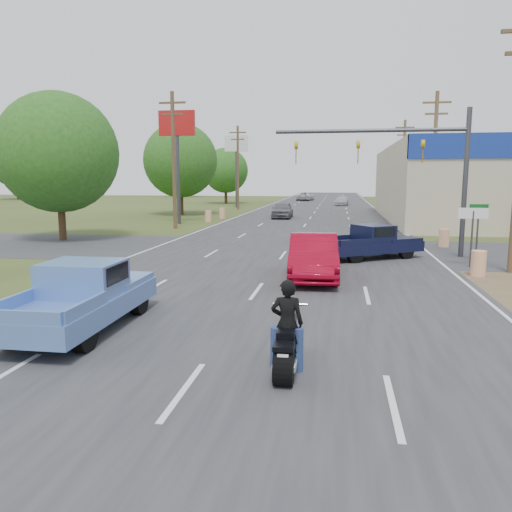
% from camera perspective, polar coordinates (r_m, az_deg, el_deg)
% --- Properties ---
extents(ground, '(200.00, 200.00, 0.00)m').
position_cam_1_polar(ground, '(9.24, -8.27, -15.06)').
color(ground, '#36441B').
rests_on(ground, ground).
extents(main_road, '(15.00, 180.00, 0.02)m').
position_cam_1_polar(main_road, '(48.25, 6.23, 4.35)').
color(main_road, '#2D2D30').
rests_on(main_road, ground).
extents(cross_road, '(120.00, 10.00, 0.02)m').
position_cam_1_polar(cross_road, '(26.43, 3.57, 0.72)').
color(cross_road, '#2D2D30').
rests_on(cross_road, ground).
extents(utility_pole_2, '(2.00, 0.28, 10.00)m').
position_cam_1_polar(utility_pole_2, '(39.67, 19.69, 10.62)').
color(utility_pole_2, '#4C3823').
rests_on(utility_pole_2, ground).
extents(utility_pole_3, '(2.00, 0.28, 10.00)m').
position_cam_1_polar(utility_pole_3, '(57.47, 16.49, 10.05)').
color(utility_pole_3, '#4C3823').
rests_on(utility_pole_3, ground).
extents(utility_pole_5, '(2.00, 0.28, 10.00)m').
position_cam_1_polar(utility_pole_5, '(38.05, -9.40, 11.10)').
color(utility_pole_5, '#4C3823').
rests_on(utility_pole_5, ground).
extents(utility_pole_6, '(2.00, 0.28, 10.00)m').
position_cam_1_polar(utility_pole_6, '(61.27, -2.09, 10.30)').
color(utility_pole_6, '#4C3823').
rests_on(utility_pole_6, ground).
extents(tree_0, '(7.14, 7.14, 8.84)m').
position_cam_1_polar(tree_0, '(32.63, -21.69, 10.91)').
color(tree_0, '#422D19').
rests_on(tree_0, ground).
extents(tree_1, '(7.56, 7.56, 9.36)m').
position_cam_1_polar(tree_1, '(52.60, -8.65, 10.74)').
color(tree_1, '#422D19').
rests_on(tree_1, ground).
extents(tree_2, '(6.72, 6.72, 8.32)m').
position_cam_1_polar(tree_2, '(75.93, -3.49, 9.73)').
color(tree_2, '#422D19').
rests_on(tree_2, ground).
extents(tree_4, '(9.24, 9.24, 11.44)m').
position_cam_1_polar(tree_4, '(101.12, -25.78, 9.71)').
color(tree_4, '#422D19').
rests_on(tree_4, ground).
extents(tree_5, '(7.98, 7.98, 9.88)m').
position_cam_1_polar(tree_5, '(106.63, 24.57, 9.20)').
color(tree_5, '#422D19').
rests_on(tree_5, ground).
extents(tree_6, '(8.82, 8.82, 10.92)m').
position_cam_1_polar(tree_6, '(108.11, -8.34, 10.20)').
color(tree_6, '#422D19').
rests_on(tree_6, ground).
extents(barrel_0, '(0.56, 0.56, 1.00)m').
position_cam_1_polar(barrel_0, '(20.99, 24.07, -0.79)').
color(barrel_0, orange).
rests_on(barrel_0, ground).
extents(barrel_1, '(0.56, 0.56, 1.00)m').
position_cam_1_polar(barrel_1, '(29.29, 20.68, 1.93)').
color(barrel_1, orange).
rests_on(barrel_1, ground).
extents(barrel_2, '(0.56, 0.56, 1.00)m').
position_cam_1_polar(barrel_2, '(43.60, -5.46, 4.54)').
color(barrel_2, orange).
rests_on(barrel_2, ground).
extents(barrel_3, '(0.56, 0.56, 1.00)m').
position_cam_1_polar(barrel_3, '(47.40, -3.87, 4.90)').
color(barrel_3, orange).
rests_on(barrel_3, ground).
extents(pole_sign_left_near, '(3.00, 0.35, 9.20)m').
position_cam_1_polar(pole_sign_left_near, '(42.27, -9.00, 13.39)').
color(pole_sign_left_near, '#3F3F44').
rests_on(pole_sign_left_near, ground).
extents(pole_sign_left_far, '(3.00, 0.35, 9.20)m').
position_cam_1_polar(pole_sign_left_far, '(65.46, -2.26, 11.83)').
color(pole_sign_left_far, '#3F3F44').
rests_on(pole_sign_left_far, ground).
extents(lane_sign, '(1.20, 0.08, 2.52)m').
position_cam_1_polar(lane_sign, '(22.80, 23.53, 3.50)').
color(lane_sign, '#3F3F44').
rests_on(lane_sign, ground).
extents(street_name_sign, '(0.80, 0.08, 2.61)m').
position_cam_1_polar(street_name_sign, '(24.42, 24.00, 3.09)').
color(street_name_sign, '#3F3F44').
rests_on(street_name_sign, ground).
extents(signal_mast, '(9.12, 0.40, 7.00)m').
position_cam_1_polar(signal_mast, '(25.26, 16.94, 10.89)').
color(signal_mast, '#3F3F44').
rests_on(signal_mast, ground).
extents(red_convertible, '(2.03, 5.12, 1.66)m').
position_cam_1_polar(red_convertible, '(18.83, 6.57, -0.09)').
color(red_convertible, maroon).
rests_on(red_convertible, ground).
extents(motorcycle, '(0.72, 2.33, 1.18)m').
position_cam_1_polar(motorcycle, '(9.78, 3.52, -10.29)').
color(motorcycle, black).
rests_on(motorcycle, ground).
extents(rider, '(0.64, 0.43, 1.74)m').
position_cam_1_polar(rider, '(9.74, 3.57, -8.26)').
color(rider, black).
rests_on(rider, ground).
extents(blue_pickup, '(2.04, 5.16, 1.70)m').
position_cam_1_polar(blue_pickup, '(13.21, -19.02, -4.20)').
color(blue_pickup, black).
rests_on(blue_pickup, ground).
extents(navy_pickup, '(5.02, 4.20, 1.59)m').
position_cam_1_polar(navy_pickup, '(24.09, 13.24, 1.62)').
color(navy_pickup, black).
rests_on(navy_pickup, ground).
extents(distant_car_grey, '(1.91, 4.60, 1.56)m').
position_cam_1_polar(distant_car_grey, '(47.73, 3.04, 5.27)').
color(distant_car_grey, slate).
rests_on(distant_car_grey, ground).
extents(distant_car_silver, '(2.20, 4.50, 1.26)m').
position_cam_1_polar(distant_car_silver, '(71.58, 9.77, 6.22)').
color(distant_car_silver, '#BBBABF').
rests_on(distant_car_silver, ground).
extents(distant_car_white, '(3.00, 5.49, 1.46)m').
position_cam_1_polar(distant_car_white, '(86.58, 5.67, 6.79)').
color(distant_car_white, '#BEBEBE').
rests_on(distant_car_white, ground).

